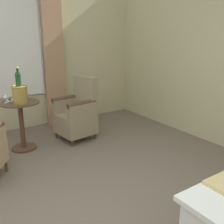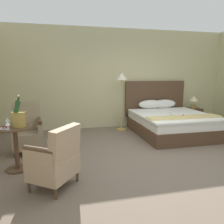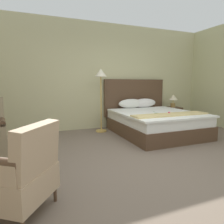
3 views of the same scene
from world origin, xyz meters
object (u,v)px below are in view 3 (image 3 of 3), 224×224
at_px(bed, 153,120).
at_px(floor_lamp_brass, 101,81).
at_px(armchair_facing_bed, 23,173).
at_px(bedside_lamp, 173,99).
at_px(nightstand, 172,116).

height_order(bed, floor_lamp_brass, floor_lamp_brass).
bearing_deg(armchair_facing_bed, bedside_lamp, 35.83).
distance_m(bed, bedside_lamp, 1.39).
relative_size(nightstand, floor_lamp_brass, 0.34).
bearing_deg(floor_lamp_brass, bedside_lamp, 0.73).
distance_m(bedside_lamp, floor_lamp_brass, 2.35).
bearing_deg(floor_lamp_brass, bed, -28.69).
bearing_deg(nightstand, bedside_lamp, 180.00).
relative_size(nightstand, bedside_lamp, 1.45).
relative_size(bed, armchair_facing_bed, 2.46).
height_order(nightstand, armchair_facing_bed, armchair_facing_bed).
distance_m(nightstand, armchair_facing_bed, 4.98).
bearing_deg(bedside_lamp, armchair_facing_bed, -144.17).
height_order(bed, nightstand, bed).
xyz_separation_m(bed, bedside_lamp, (1.13, 0.67, 0.46)).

